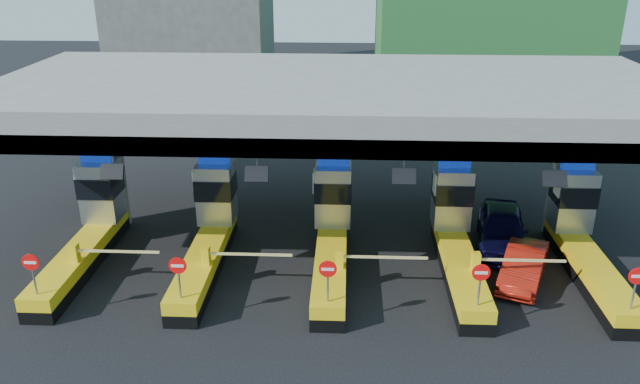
{
  "coord_description": "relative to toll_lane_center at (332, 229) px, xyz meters",
  "views": [
    {
      "loc": [
        0.58,
        -22.68,
        12.25
      ],
      "look_at": [
        -0.47,
        0.0,
        3.11
      ],
      "focal_mm": 35.0,
      "sensor_mm": 36.0,
      "label": 1
    }
  ],
  "objects": [
    {
      "name": "toll_lane_center",
      "position": [
        0.0,
        0.0,
        0.0
      ],
      "size": [
        4.43,
        8.0,
        4.16
      ],
      "color": "black",
      "rests_on": "ground"
    },
    {
      "name": "van",
      "position": [
        7.24,
        1.5,
        -0.54
      ],
      "size": [
        2.93,
        5.34,
        1.72
      ],
      "primitive_type": "imported",
      "rotation": [
        0.0,
        0.0,
        -0.18
      ],
      "color": "black",
      "rests_on": "ground"
    },
    {
      "name": "toll_lane_left",
      "position": [
        -5.0,
        0.0,
        0.0
      ],
      "size": [
        4.43,
        8.0,
        4.16
      ],
      "color": "black",
      "rests_on": "ground"
    },
    {
      "name": "toll_lane_right",
      "position": [
        5.0,
        0.0,
        0.0
      ],
      "size": [
        4.43,
        8.0,
        4.16
      ],
      "color": "black",
      "rests_on": "ground"
    },
    {
      "name": "red_car",
      "position": [
        7.43,
        -1.43,
        -0.73
      ],
      "size": [
        2.85,
        4.31,
        1.34
      ],
      "primitive_type": "imported",
      "rotation": [
        0.0,
        0.0,
        -0.39
      ],
      "color": "#A0170C",
      "rests_on": "ground"
    },
    {
      "name": "toll_lane_far_left",
      "position": [
        -10.0,
        0.0,
        0.0
      ],
      "size": [
        4.43,
        8.0,
        4.16
      ],
      "color": "black",
      "rests_on": "ground"
    },
    {
      "name": "ground",
      "position": [
        -0.0,
        -0.28,
        -1.4
      ],
      "size": [
        120.0,
        120.0,
        0.0
      ],
      "primitive_type": "plane",
      "color": "black",
      "rests_on": "ground"
    },
    {
      "name": "toll_lane_far_right",
      "position": [
        10.0,
        0.0,
        0.0
      ],
      "size": [
        4.43,
        8.0,
        4.16
      ],
      "color": "black",
      "rests_on": "ground"
    },
    {
      "name": "toll_canopy",
      "position": [
        -0.0,
        2.59,
        4.74
      ],
      "size": [
        28.0,
        12.09,
        7.0
      ],
      "color": "slate",
      "rests_on": "ground"
    }
  ]
}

